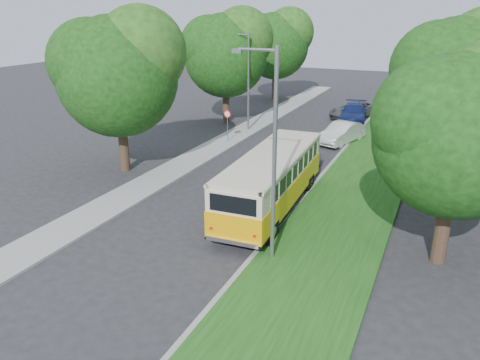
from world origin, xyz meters
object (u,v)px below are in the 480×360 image
at_px(vintage_bus, 272,182).
at_px(car_white, 342,133).
at_px(car_blue, 353,113).
at_px(car_grey, 353,110).
at_px(lamppost_near, 272,151).
at_px(car_silver, 308,149).
at_px(lamppost_far, 247,79).

height_order(vintage_bus, car_white, vintage_bus).
distance_m(car_blue, car_grey, 1.59).
height_order(lamppost_near, car_blue, lamppost_near).
relative_size(vintage_bus, car_silver, 2.63).
bearing_deg(car_white, lamppost_far, -167.45).
height_order(car_white, car_grey, car_white).
height_order(lamppost_far, car_silver, lamppost_far).
bearing_deg(car_white, lamppost_near, -69.04).
distance_m(car_silver, car_grey, 13.45).
distance_m(lamppost_far, car_white, 8.43).
relative_size(lamppost_far, car_blue, 1.43).
relative_size(lamppost_near, car_grey, 1.58).
bearing_deg(lamppost_far, car_grey, 50.38).
distance_m(car_white, car_grey, 8.83).
bearing_deg(lamppost_near, lamppost_far, 115.71).
height_order(lamppost_near, lamppost_far, lamppost_near).
distance_m(vintage_bus, car_blue, 20.64).
bearing_deg(car_white, car_grey, 113.23).
bearing_deg(car_blue, car_grey, 96.29).
bearing_deg(lamppost_far, car_white, -4.55).
xyz_separation_m(lamppost_near, vintage_bus, (-1.62, 4.48, -2.93)).
distance_m(lamppost_near, vintage_bus, 5.60).
distance_m(lamppost_near, car_white, 18.29).
height_order(car_silver, car_grey, car_grey).
distance_m(lamppost_far, car_silver, 9.12).
height_order(vintage_bus, car_blue, vintage_bus).
relative_size(car_silver, car_grey, 0.73).
xyz_separation_m(car_silver, car_grey, (0.19, 13.45, 0.08)).
distance_m(lamppost_far, car_blue, 10.28).
xyz_separation_m(lamppost_near, lamppost_far, (-8.91, 18.50, -0.25)).
bearing_deg(vintage_bus, car_grey, 89.17).
height_order(lamppost_far, car_blue, lamppost_far).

